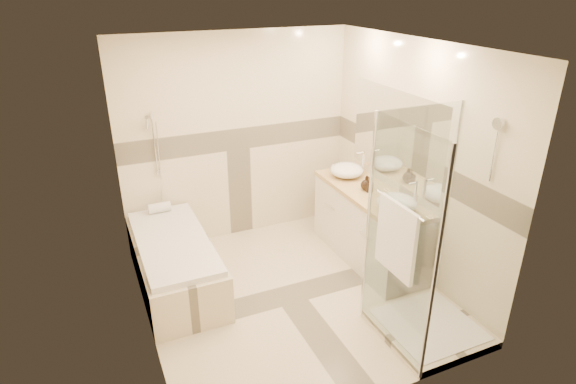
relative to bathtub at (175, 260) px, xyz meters
name	(u,v)px	position (x,y,z in m)	size (l,w,h in m)	color
room	(294,182)	(1.08, -0.64, 0.95)	(2.82, 3.02, 2.52)	beige
bathtub	(175,260)	(0.00, 0.00, 0.00)	(0.75, 1.70, 0.56)	beige
vanity	(368,225)	(2.15, -0.35, 0.12)	(0.58, 1.62, 0.85)	silver
shower_enclosure	(418,285)	(1.86, -1.62, 0.20)	(0.96, 0.93, 2.04)	beige
vessel_sink_near	(347,170)	(2.13, 0.15, 0.62)	(0.39, 0.39, 0.16)	white
vessel_sink_far	(397,203)	(2.13, -0.85, 0.62)	(0.41, 0.41, 0.16)	white
faucet_near	(363,161)	(2.35, 0.15, 0.71)	(0.12, 0.03, 0.29)	silver
faucet_far	(415,192)	(2.35, -0.85, 0.71)	(0.12, 0.03, 0.28)	silver
amenity_bottle_a	(369,185)	(2.13, -0.34, 0.62)	(0.07, 0.08, 0.16)	black
amenity_bottle_b	(366,183)	(2.13, -0.29, 0.63)	(0.13, 0.13, 0.16)	black
folded_towels	(340,170)	(2.13, 0.29, 0.58)	(0.13, 0.22, 0.07)	white
rolled_towel	(160,208)	(0.00, 0.68, 0.31)	(0.11, 0.11, 0.25)	white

